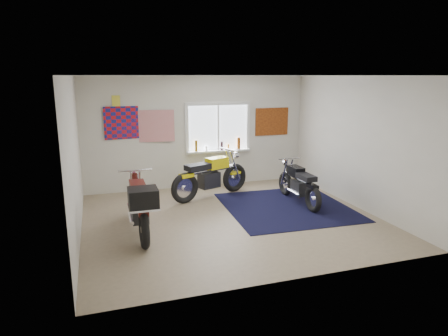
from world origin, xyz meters
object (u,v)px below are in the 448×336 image
object	(u,v)px
navy_rug	(286,207)
maroon_tourer	(140,206)
yellow_triumph	(210,177)
black_chrome_bike	(299,185)

from	to	relation	value
navy_rug	maroon_tourer	size ratio (longest dim) A/B	1.28
navy_rug	yellow_triumph	bearing A→B (deg)	137.96
navy_rug	black_chrome_bike	world-z (taller)	black_chrome_bike
navy_rug	yellow_triumph	distance (m)	1.84
black_chrome_bike	maroon_tourer	world-z (taller)	maroon_tourer
yellow_triumph	maroon_tourer	world-z (taller)	yellow_triumph
navy_rug	yellow_triumph	xyz separation A→B (m)	(-1.32, 1.19, 0.46)
black_chrome_bike	yellow_triumph	bearing A→B (deg)	58.82
yellow_triumph	maroon_tourer	bearing A→B (deg)	-155.78
yellow_triumph	black_chrome_bike	xyz separation A→B (m)	(1.69, -1.02, -0.06)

